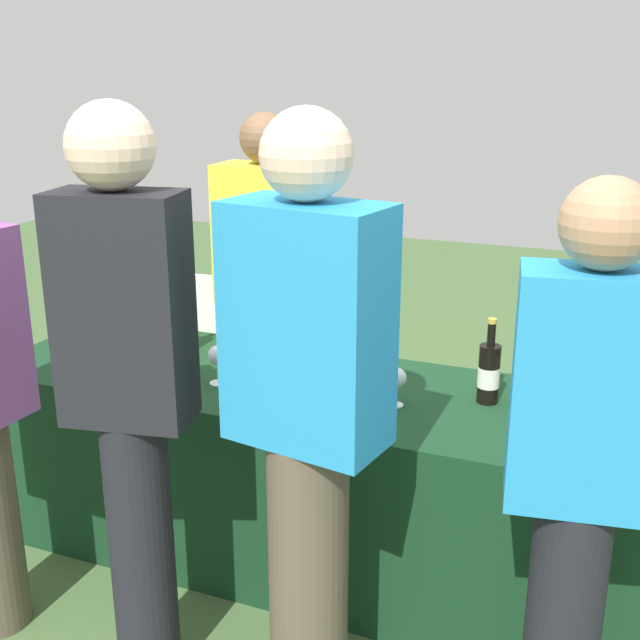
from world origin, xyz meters
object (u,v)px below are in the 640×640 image
at_px(wine_glass_4, 529,405).
at_px(server_pouring, 268,286).
at_px(wine_glass_0, 189,351).
at_px(guest_3, 580,470).
at_px(wine_bottle_0, 116,314).
at_px(wine_bottle_6, 589,376).
at_px(wine_bottle_7, 622,383).
at_px(guest_2, 308,411).
at_px(wine_glass_2, 263,360).
at_px(wine_bottle_4, 530,375).
at_px(wine_bottle_1, 177,326).
at_px(wine_bottle_3, 489,373).
at_px(wine_glass_3, 396,379).
at_px(guest_1, 129,382).
at_px(menu_board, 236,346).
at_px(wine_glass_1, 218,357).
at_px(wine_bottle_5, 558,379).
at_px(wine_bottle_2, 284,339).

height_order(wine_glass_4, server_pouring, server_pouring).
height_order(wine_glass_0, guest_3, guest_3).
bearing_deg(wine_bottle_0, wine_bottle_6, -0.01).
relative_size(wine_bottle_7, guest_2, 0.18).
bearing_deg(wine_glass_2, wine_bottle_4, 10.33).
distance_m(wine_bottle_1, wine_glass_4, 1.43).
xyz_separation_m(wine_bottle_3, guest_3, (0.35, -0.71, 0.05)).
bearing_deg(wine_bottle_4, wine_glass_3, -160.52).
distance_m(wine_glass_0, guest_1, 0.70).
height_order(wine_bottle_1, wine_glass_0, wine_bottle_1).
distance_m(wine_bottle_6, menu_board, 2.14).
bearing_deg(menu_board, wine_bottle_0, -100.84).
height_order(wine_bottle_4, guest_1, guest_1).
relative_size(wine_bottle_0, guest_1, 0.17).
xyz_separation_m(wine_glass_2, wine_glass_3, (0.49, 0.02, -0.01)).
bearing_deg(wine_bottle_0, wine_glass_0, -27.76).
bearing_deg(wine_glass_4, wine_bottle_6, 61.91).
distance_m(wine_bottle_6, wine_bottle_7, 0.11).
height_order(guest_1, menu_board, guest_1).
distance_m(wine_glass_1, wine_glass_3, 0.66).
xyz_separation_m(wine_bottle_5, guest_1, (-1.10, -0.88, 0.15)).
xyz_separation_m(wine_bottle_2, wine_glass_1, (-0.16, -0.23, -0.02)).
relative_size(wine_bottle_5, menu_board, 0.39).
bearing_deg(wine_bottle_2, wine_bottle_6, 2.97).
relative_size(wine_glass_1, menu_board, 0.19).
xyz_separation_m(wine_bottle_2, wine_glass_2, (0.01, -0.19, -0.02)).
distance_m(wine_bottle_1, wine_bottle_6, 1.57).
bearing_deg(wine_glass_3, wine_bottle_1, 170.40).
xyz_separation_m(wine_glass_0, server_pouring, (-0.03, 0.74, 0.06)).
relative_size(wine_glass_2, guest_1, 0.08).
bearing_deg(wine_glass_0, wine_bottle_2, 36.64).
bearing_deg(menu_board, guest_3, -50.37).
xyz_separation_m(wine_glass_3, menu_board, (-1.25, 1.19, -0.44)).
xyz_separation_m(wine_bottle_1, wine_glass_3, (0.96, -0.16, -0.02)).
height_order(wine_glass_2, server_pouring, server_pouring).
bearing_deg(wine_glass_1, wine_bottle_3, 12.10).
relative_size(wine_bottle_2, wine_bottle_7, 1.04).
bearing_deg(guest_2, wine_bottle_2, 128.23).
bearing_deg(wine_bottle_7, wine_glass_4, -134.39).
bearing_deg(wine_glass_1, wine_bottle_1, 144.50).
bearing_deg(wine_glass_3, wine_glass_1, -175.43).
distance_m(wine_bottle_7, guest_3, 0.77).
height_order(wine_bottle_0, wine_bottle_1, wine_bottle_1).
distance_m(wine_glass_1, wine_glass_2, 0.17).
bearing_deg(wine_bottle_4, wine_bottle_7, 11.49).
relative_size(wine_bottle_6, guest_1, 0.18).
relative_size(wine_glass_2, wine_glass_3, 1.06).
xyz_separation_m(guest_2, menu_board, (-1.19, 1.80, -0.56)).
distance_m(wine_bottle_5, wine_glass_2, 1.02).
bearing_deg(wine_glass_1, menu_board, 115.61).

